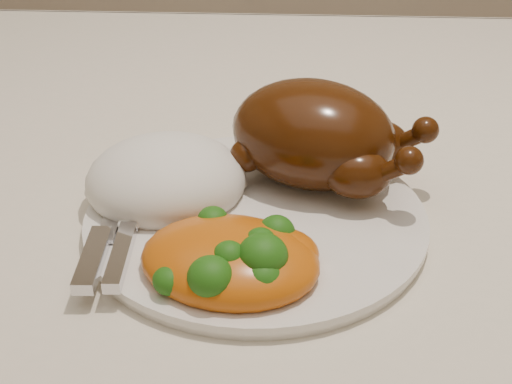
{
  "coord_description": "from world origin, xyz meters",
  "views": [
    {
      "loc": [
        0.02,
        -0.52,
        1.09
      ],
      "look_at": [
        -0.01,
        -0.05,
        0.8
      ],
      "focal_mm": 50.0,
      "sensor_mm": 36.0,
      "label": 1
    }
  ],
  "objects": [
    {
      "name": "rice_mound",
      "position": [
        -0.08,
        -0.02,
        0.79
      ],
      "size": [
        0.15,
        0.14,
        0.07
      ],
      "rotation": [
        0.0,
        0.0,
        0.17
      ],
      "color": "white",
      "rests_on": "dinner_plate"
    },
    {
      "name": "cutlery",
      "position": [
        -0.11,
        -0.1,
        0.78
      ],
      "size": [
        0.04,
        0.17,
        0.01
      ],
      "rotation": [
        0.0,
        0.0,
        0.04
      ],
      "color": "silver",
      "rests_on": "dinner_plate"
    },
    {
      "name": "dining_table",
      "position": [
        0.0,
        0.0,
        0.67
      ],
      "size": [
        1.6,
        0.9,
        0.76
      ],
      "color": "brown",
      "rests_on": "floor"
    },
    {
      "name": "dinner_plate",
      "position": [
        -0.01,
        -0.05,
        0.77
      ],
      "size": [
        0.3,
        0.3,
        0.01
      ],
      "primitive_type": "cylinder",
      "rotation": [
        0.0,
        0.0,
        -0.15
      ],
      "color": "white",
      "rests_on": "tablecloth"
    },
    {
      "name": "tablecloth",
      "position": [
        0.0,
        0.0,
        0.74
      ],
      "size": [
        1.73,
        1.03,
        0.18
      ],
      "color": "beige",
      "rests_on": "dining_table"
    },
    {
      "name": "mac_and_cheese",
      "position": [
        -0.02,
        -0.12,
        0.79
      ],
      "size": [
        0.14,
        0.12,
        0.05
      ],
      "rotation": [
        0.0,
        0.0,
        -0.19
      ],
      "color": "#CF580D",
      "rests_on": "dinner_plate"
    },
    {
      "name": "roast_chicken",
      "position": [
        0.04,
        0.01,
        0.82
      ],
      "size": [
        0.19,
        0.15,
        0.09
      ],
      "rotation": [
        0.0,
        0.0,
        -0.36
      ],
      "color": "#421F07",
      "rests_on": "dinner_plate"
    }
  ]
}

